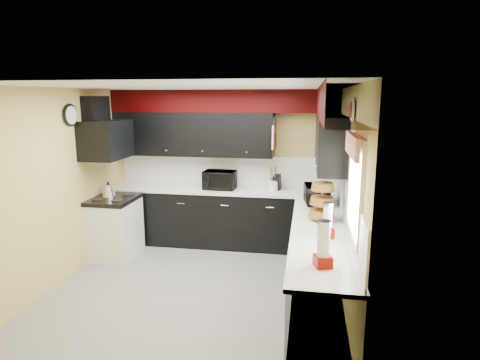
{
  "coord_description": "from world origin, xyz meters",
  "views": [
    {
      "loc": [
        1.33,
        -4.64,
        2.36
      ],
      "look_at": [
        0.41,
        0.78,
        1.24
      ],
      "focal_mm": 30.0,
      "sensor_mm": 36.0,
      "label": 1
    }
  ],
  "objects_px": {
    "toaster_oven": "(220,180)",
    "utensil_crock": "(273,186)",
    "knife_block": "(277,183)",
    "kettle": "(109,190)",
    "microwave": "(317,194)"
  },
  "relations": [
    {
      "from": "toaster_oven",
      "to": "utensil_crock",
      "type": "relative_size",
      "value": 3.17
    },
    {
      "from": "knife_block",
      "to": "kettle",
      "type": "xyz_separation_m",
      "value": [
        -2.48,
        -0.76,
        -0.05
      ]
    },
    {
      "from": "microwave",
      "to": "utensil_crock",
      "type": "bearing_deg",
      "value": 36.13
    },
    {
      "from": "toaster_oven",
      "to": "knife_block",
      "type": "relative_size",
      "value": 2.11
    },
    {
      "from": "microwave",
      "to": "toaster_oven",
      "type": "bearing_deg",
      "value": 58.37
    },
    {
      "from": "knife_block",
      "to": "utensil_crock",
      "type": "bearing_deg",
      "value": -126.13
    },
    {
      "from": "knife_block",
      "to": "microwave",
      "type": "bearing_deg",
      "value": -41.45
    },
    {
      "from": "utensil_crock",
      "to": "knife_block",
      "type": "height_order",
      "value": "knife_block"
    },
    {
      "from": "utensil_crock",
      "to": "knife_block",
      "type": "bearing_deg",
      "value": 44.55
    },
    {
      "from": "microwave",
      "to": "utensil_crock",
      "type": "xyz_separation_m",
      "value": [
        -0.67,
        0.69,
        -0.05
      ]
    },
    {
      "from": "toaster_oven",
      "to": "kettle",
      "type": "xyz_separation_m",
      "value": [
        -1.56,
        -0.68,
        -0.08
      ]
    },
    {
      "from": "toaster_oven",
      "to": "kettle",
      "type": "height_order",
      "value": "toaster_oven"
    },
    {
      "from": "utensil_crock",
      "to": "kettle",
      "type": "relative_size",
      "value": 0.81
    },
    {
      "from": "toaster_oven",
      "to": "microwave",
      "type": "xyz_separation_m",
      "value": [
        1.52,
        -0.67,
        -0.02
      ]
    },
    {
      "from": "toaster_oven",
      "to": "microwave",
      "type": "distance_m",
      "value": 1.67
    }
  ]
}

